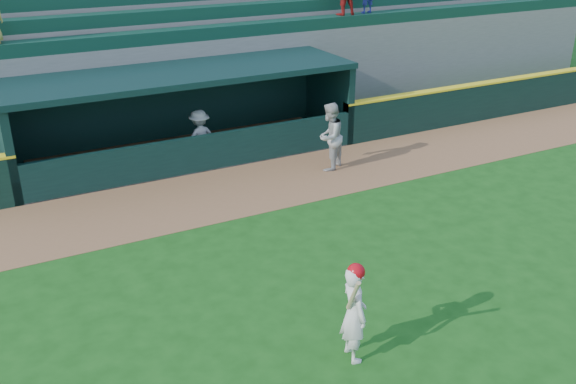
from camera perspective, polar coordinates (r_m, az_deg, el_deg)
name	(u,v)px	position (r m, az deg, el deg)	size (l,w,h in m)	color
ground	(328,287)	(11.99, 3.60, -8.44)	(120.00, 120.00, 0.00)	#154912
warning_track	(226,192)	(15.88, -5.55, -0.03)	(40.00, 3.00, 0.01)	brown
field_wall_right	(535,93)	(23.95, 21.12, 8.22)	(15.50, 0.30, 1.20)	black
wall_stripe_right	(538,75)	(23.81, 21.34, 9.67)	(15.50, 0.32, 0.06)	yellow
dugout_player_front	(330,137)	(16.99, 3.72, 4.92)	(0.88, 0.69, 1.82)	#A7A7A2
dugout_player_inside	(200,138)	(17.48, -7.83, 4.80)	(0.99, 0.57, 1.53)	#A8A8A3
dugout	(181,108)	(18.17, -9.51, 7.39)	(9.40, 2.80, 2.46)	#63635F
stands	(133,42)	(22.22, -13.62, 12.80)	(34.50, 6.27, 7.52)	slate
batter_at_plate	(354,311)	(9.88, 5.89, -10.50)	(0.52, 0.79, 1.67)	silver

